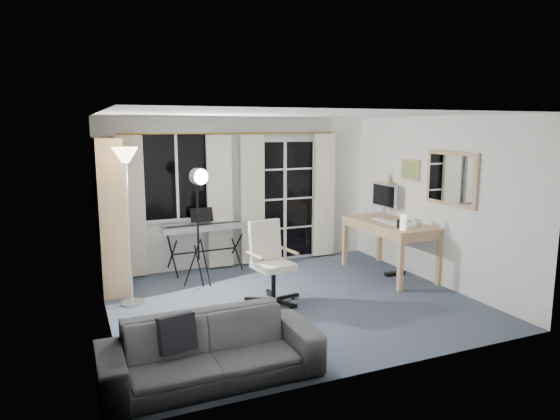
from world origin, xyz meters
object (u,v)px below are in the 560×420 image
at_px(bookshelf, 107,219).
at_px(torchiere_lamp, 126,179).
at_px(studio_light, 199,190).
at_px(sofa, 210,339).
at_px(office_chair, 269,254).
at_px(monitor, 384,197).
at_px(keyboard_piano, 204,228).
at_px(mug, 417,222).
at_px(desk, 390,228).

xyz_separation_m(bookshelf, torchiere_lamp, (0.21, -0.74, 0.61)).
height_order(bookshelf, studio_light, bookshelf).
xyz_separation_m(studio_light, sofa, (-0.58, -2.61, -1.00)).
relative_size(torchiere_lamp, sofa, 1.03).
relative_size(office_chair, monitor, 1.77).
height_order(torchiere_lamp, monitor, torchiere_lamp).
xyz_separation_m(torchiere_lamp, studio_light, (0.99, 0.33, -0.23)).
height_order(keyboard_piano, monitor, monitor).
xyz_separation_m(torchiere_lamp, sofa, (0.41, -2.29, -1.23)).
relative_size(bookshelf, studio_light, 1.22).
height_order(keyboard_piano, studio_light, studio_light).
distance_m(keyboard_piano, studio_light, 0.94).
distance_m(monitor, mug, 0.99).
relative_size(keyboard_piano, desk, 0.85).
distance_m(torchiere_lamp, sofa, 2.63).
bearing_deg(keyboard_piano, studio_light, -111.66).
height_order(desk, mug, mug).
relative_size(studio_light, mug, 12.72).
height_order(monitor, sofa, monitor).
height_order(office_chair, desk, office_chair).
bearing_deg(monitor, sofa, -145.68).
distance_m(office_chair, mug, 2.26).
height_order(monitor, mug, monitor).
height_order(torchiere_lamp, keyboard_piano, torchiere_lamp).
xyz_separation_m(bookshelf, studio_light, (1.19, -0.41, 0.38)).
relative_size(mug, sofa, 0.07).
relative_size(bookshelf, desk, 1.35).
distance_m(torchiere_lamp, mug, 4.03).
distance_m(office_chair, monitor, 2.52).
height_order(torchiere_lamp, sofa, torchiere_lamp).
distance_m(desk, monitor, 0.64).
bearing_deg(office_chair, torchiere_lamp, 153.45).
bearing_deg(office_chair, mug, -11.38).
height_order(bookshelf, mug, bookshelf).
bearing_deg(desk, sofa, -149.34).
xyz_separation_m(desk, mug, (0.10, -0.50, 0.17)).
bearing_deg(sofa, studio_light, 77.40).
bearing_deg(studio_light, monitor, -20.13).
xyz_separation_m(office_chair, mug, (2.24, -0.14, 0.27)).
bearing_deg(sofa, monitor, 35.11).
bearing_deg(mug, monitor, 84.22).
height_order(studio_light, sofa, studio_light).
distance_m(bookshelf, keyboard_piano, 1.46).
distance_m(studio_light, desk, 2.94).
xyz_separation_m(bookshelf, sofa, (0.62, -3.02, -0.62)).
xyz_separation_m(office_chair, monitor, (2.33, 0.81, 0.52)).
xyz_separation_m(keyboard_piano, mug, (2.69, -1.66, 0.18)).
relative_size(keyboard_piano, office_chair, 1.25).
height_order(keyboard_piano, mug, keyboard_piano).
distance_m(bookshelf, office_chair, 2.31).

